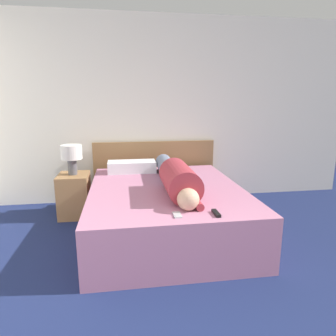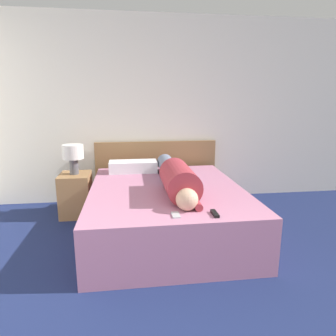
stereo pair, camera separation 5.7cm
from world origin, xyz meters
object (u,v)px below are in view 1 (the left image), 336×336
table_lamp (72,155)px  person_lying (176,177)px  bed (166,209)px  nightstand (75,195)px  tv_remote (216,213)px  cell_phone (177,215)px  pillow_near_headboard (132,167)px

table_lamp → person_lying: (1.18, -0.76, -0.14)m
bed → table_lamp: 1.38m
nightstand → tv_remote: 2.07m
nightstand → table_lamp: bearing=90.0°
person_lying → cell_phone: (-0.12, -0.73, -0.13)m
table_lamp → tv_remote: table_lamp is taller
tv_remote → person_lying: bearing=105.4°
nightstand → cell_phone: bearing=-54.7°
bed → table_lamp: bearing=148.7°
table_lamp → person_lying: table_lamp is taller
person_lying → tv_remote: (0.21, -0.76, -0.13)m
table_lamp → bed: bearing=-31.3°
bed → table_lamp: size_ratio=5.47×
table_lamp → pillow_near_headboard: (0.74, 0.11, -0.20)m
cell_phone → person_lying: bearing=80.9°
nightstand → person_lying: bearing=-32.9°
pillow_near_headboard → nightstand: bearing=-171.9°
nightstand → table_lamp: 0.52m
table_lamp → pillow_near_headboard: bearing=8.1°
bed → person_lying: bearing=-48.7°
table_lamp → tv_remote: bearing=-47.7°
table_lamp → tv_remote: size_ratio=2.49×
bed → nightstand: bearing=148.7°
bed → cell_phone: 0.88m
tv_remote → nightstand: bearing=132.3°
pillow_near_headboard → tv_remote: size_ratio=4.17×
bed → tv_remote: bearing=-70.8°
person_lying → pillow_near_headboard: bearing=116.6°
nightstand → table_lamp: size_ratio=1.45×
bed → pillow_near_headboard: (-0.34, 0.76, 0.33)m
pillow_near_headboard → bed: bearing=-65.8°
bed → nightstand: size_ratio=3.77×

